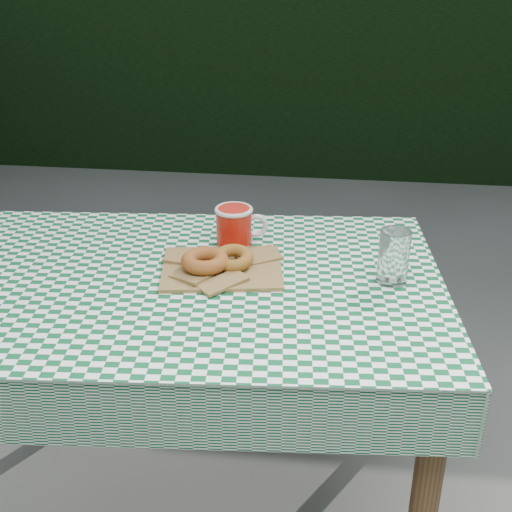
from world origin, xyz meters
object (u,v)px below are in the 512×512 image
at_px(table, 194,411).
at_px(drinking_glass, 394,257).
at_px(coffee_mug, 234,227).
at_px(paper_bag, 222,267).

bearing_deg(table, drinking_glass, 1.17).
height_order(table, coffee_mug, coffee_mug).
relative_size(paper_bag, coffee_mug, 1.56).
relative_size(coffee_mug, drinking_glass, 1.42).
bearing_deg(drinking_glass, coffee_mug, 158.55).
xyz_separation_m(coffee_mug, drinking_glass, (0.39, -0.15, 0.01)).
distance_m(paper_bag, drinking_glass, 0.40).
distance_m(table, paper_bag, 0.40).
xyz_separation_m(table, coffee_mug, (0.08, 0.20, 0.43)).
height_order(coffee_mug, drinking_glass, drinking_glass).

